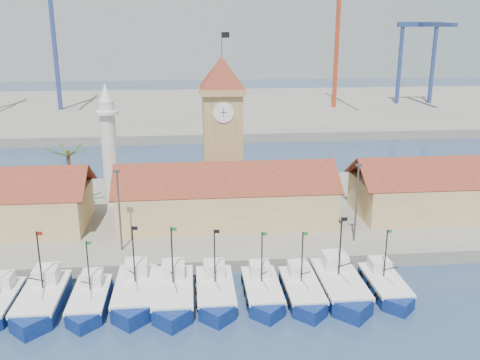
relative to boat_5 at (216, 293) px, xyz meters
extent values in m
plane|color=navy|center=(2.27, -2.59, -0.75)|extent=(400.00, 400.00, 0.00)
cube|color=gray|center=(2.27, 21.41, 0.00)|extent=(140.00, 32.00, 1.50)
cube|color=gray|center=(2.27, 107.41, 0.25)|extent=(240.00, 80.00, 2.00)
cube|color=silver|center=(-19.99, 2.09, 1.24)|extent=(1.90, 1.99, 1.27)
cube|color=navy|center=(-16.01, 0.38, -0.23)|extent=(3.66, 8.29, 1.88)
cube|color=navy|center=(-16.01, -3.77, -0.23)|extent=(3.66, 3.66, 1.88)
cube|color=silver|center=(-16.01, 0.38, 0.71)|extent=(3.74, 8.52, 0.37)
cube|color=silver|center=(-16.01, 2.45, 1.55)|extent=(2.20, 2.30, 1.46)
cylinder|color=black|center=(-16.01, 0.90, 3.64)|extent=(0.15, 0.15, 5.86)
cube|color=#A5140F|center=(-15.75, 0.90, 6.36)|extent=(0.52, 0.02, 0.37)
cube|color=navy|center=(-11.65, 0.08, -0.30)|extent=(3.17, 7.18, 1.63)
cube|color=navy|center=(-11.65, -3.51, -0.30)|extent=(3.17, 3.17, 1.63)
cube|color=silver|center=(-11.65, 0.08, 0.52)|extent=(3.23, 7.37, 0.32)
cube|color=silver|center=(-11.65, 1.88, 1.24)|extent=(1.90, 1.99, 1.27)
cylinder|color=black|center=(-11.65, 0.53, 3.05)|extent=(0.13, 0.13, 5.07)
cube|color=#197226|center=(-11.43, 0.53, 5.41)|extent=(0.45, 0.02, 0.32)
cube|color=navy|center=(-7.59, 0.96, -0.23)|extent=(3.64, 8.23, 1.87)
cube|color=navy|center=(-7.59, -3.15, -0.23)|extent=(3.64, 3.64, 1.87)
cube|color=silver|center=(-7.59, 0.96, 0.70)|extent=(3.71, 8.46, 0.36)
cube|color=silver|center=(-7.59, 3.02, 1.53)|extent=(2.18, 2.29, 1.46)
cylinder|color=black|center=(-7.59, 1.48, 3.61)|extent=(0.15, 0.15, 5.82)
cube|color=black|center=(-7.33, 1.48, 6.32)|extent=(0.52, 0.02, 0.36)
cube|color=navy|center=(-3.98, 0.32, -0.23)|extent=(3.65, 8.26, 1.88)
cube|color=navy|center=(-3.98, -3.81, -0.23)|extent=(3.65, 3.65, 1.88)
cube|color=silver|center=(-3.98, 0.32, 0.71)|extent=(3.72, 8.49, 0.37)
cube|color=silver|center=(-3.98, 2.39, 1.54)|extent=(2.19, 2.29, 1.46)
cylinder|color=black|center=(-3.98, 0.84, 3.63)|extent=(0.15, 0.15, 5.84)
cube|color=#197226|center=(-3.71, 0.84, 6.34)|extent=(0.52, 0.02, 0.37)
cube|color=navy|center=(0.00, 0.39, -0.26)|extent=(3.45, 7.80, 1.77)
cube|color=navy|center=(0.00, -3.51, -0.26)|extent=(3.45, 3.45, 1.77)
cube|color=silver|center=(0.00, 0.39, 0.63)|extent=(3.52, 8.02, 0.34)
cube|color=silver|center=(0.00, 2.34, 1.41)|extent=(2.07, 2.17, 1.38)
cylinder|color=black|center=(0.00, 0.88, 3.38)|extent=(0.14, 0.14, 5.51)
cube|color=black|center=(0.25, 0.88, 5.94)|extent=(0.49, 0.02, 0.34)
cube|color=navy|center=(4.47, 0.24, -0.29)|extent=(3.27, 7.39, 1.68)
cube|color=navy|center=(4.47, -3.45, -0.29)|extent=(3.27, 3.27, 1.68)
cube|color=silver|center=(4.47, 0.24, 0.55)|extent=(3.33, 7.59, 0.33)
cube|color=silver|center=(4.47, 2.09, 1.30)|extent=(1.96, 2.05, 1.31)
cylinder|color=black|center=(4.47, 0.71, 3.17)|extent=(0.13, 0.13, 5.22)
cube|color=#197226|center=(4.71, 0.71, 5.59)|extent=(0.47, 0.02, 0.33)
cube|color=navy|center=(8.28, -0.12, -0.29)|extent=(3.27, 7.40, 1.68)
cube|color=navy|center=(8.28, -3.82, -0.29)|extent=(3.27, 3.27, 1.68)
cube|color=silver|center=(8.28, -0.12, 0.56)|extent=(3.34, 7.61, 0.33)
cube|color=silver|center=(8.28, 1.74, 1.30)|extent=(1.96, 2.06, 1.31)
cylinder|color=black|center=(8.28, 0.35, 3.17)|extent=(0.13, 0.13, 5.23)
cube|color=#197226|center=(8.52, 0.35, 5.60)|extent=(0.47, 0.02, 0.33)
cube|color=navy|center=(12.11, 0.35, -0.20)|extent=(3.84, 8.69, 1.97)
cube|color=navy|center=(12.11, -3.99, -0.20)|extent=(3.84, 3.84, 1.97)
cube|color=silver|center=(12.11, 0.35, 0.78)|extent=(3.92, 8.93, 0.38)
cube|color=silver|center=(12.11, 2.52, 1.66)|extent=(2.30, 2.41, 1.54)
cylinder|color=black|center=(12.11, 0.90, 3.85)|extent=(0.15, 0.15, 6.14)
cube|color=black|center=(12.39, 0.90, 6.71)|extent=(0.55, 0.02, 0.38)
cube|color=navy|center=(16.58, 0.18, -0.30)|extent=(3.17, 7.18, 1.63)
cube|color=navy|center=(16.58, -3.41, -0.30)|extent=(3.17, 3.17, 1.63)
cube|color=silver|center=(16.58, 0.18, 0.52)|extent=(3.24, 7.38, 0.32)
cube|color=silver|center=(16.58, 1.98, 1.24)|extent=(1.90, 1.99, 1.27)
cylinder|color=black|center=(16.58, 0.63, 3.05)|extent=(0.13, 0.13, 5.07)
cube|color=#197226|center=(16.81, 0.63, 5.41)|extent=(0.45, 0.02, 0.32)
cube|color=#DCBA78|center=(2.27, 17.41, 3.00)|extent=(26.00, 10.00, 4.50)
cube|color=brown|center=(2.27, 14.91, 6.75)|extent=(27.04, 5.13, 3.21)
cube|color=brown|center=(2.27, 19.91, 6.75)|extent=(27.04, 5.13, 3.21)
cube|color=#DCBA78|center=(34.27, 17.41, 3.00)|extent=(30.00, 10.00, 4.50)
cube|color=brown|center=(34.27, 19.91, 6.75)|extent=(31.20, 5.13, 3.21)
cube|color=tan|center=(2.27, 23.41, 8.25)|extent=(5.00, 5.00, 15.00)
cube|color=tan|center=(2.27, 23.41, 16.15)|extent=(5.80, 5.80, 0.80)
pyramid|color=brown|center=(2.27, 23.41, 18.45)|extent=(5.80, 5.80, 4.00)
cylinder|color=white|center=(2.27, 20.86, 13.75)|extent=(2.60, 0.15, 2.60)
cube|color=black|center=(2.27, 20.78, 13.75)|extent=(0.08, 0.02, 1.00)
cube|color=black|center=(2.27, 20.78, 13.75)|extent=(0.80, 0.02, 0.08)
cylinder|color=#3F3F44|center=(2.27, 23.41, 21.95)|extent=(0.10, 0.10, 3.00)
cube|color=black|center=(2.77, 23.41, 23.05)|extent=(1.00, 0.03, 0.70)
cylinder|color=silver|center=(-12.73, 25.41, 7.75)|extent=(2.00, 2.00, 14.00)
cylinder|color=silver|center=(-12.73, 25.41, 13.25)|extent=(3.00, 3.00, 0.40)
cone|color=silver|center=(-12.73, 25.41, 15.85)|extent=(1.80, 1.80, 2.40)
cylinder|color=brown|center=(-17.73, 23.41, 4.75)|extent=(0.44, 0.44, 8.00)
cube|color=#2A551D|center=(-16.33, 23.41, 8.55)|extent=(2.80, 0.35, 1.18)
cube|color=#2A551D|center=(-17.03, 24.62, 8.55)|extent=(1.71, 2.60, 1.18)
cube|color=#2A551D|center=(-18.43, 24.62, 8.55)|extent=(1.71, 2.60, 1.18)
cube|color=#2A551D|center=(-19.13, 23.41, 8.55)|extent=(2.80, 0.35, 1.18)
cube|color=#2A551D|center=(-18.43, 22.20, 8.55)|extent=(1.71, 2.60, 1.18)
cube|color=#2A551D|center=(-17.03, 22.20, 8.55)|extent=(1.71, 2.60, 1.18)
cylinder|color=#3F3F44|center=(-9.73, 9.41, 5.25)|extent=(0.20, 0.20, 9.00)
cube|color=#3F3F44|center=(-9.73, 9.41, 9.65)|extent=(0.70, 0.25, 0.25)
cylinder|color=#3F3F44|center=(16.27, 9.41, 5.25)|extent=(0.20, 0.20, 9.00)
cube|color=#3F3F44|center=(16.27, 9.41, 9.65)|extent=(0.70, 0.25, 0.25)
cube|color=navy|center=(-37.21, 105.41, 20.06)|extent=(1.00, 1.00, 37.62)
cube|color=#B53A1B|center=(38.92, 102.41, 20.27)|extent=(1.00, 1.00, 38.05)
cube|color=navy|center=(59.27, 107.41, 12.25)|extent=(0.90, 0.90, 22.00)
cube|color=navy|center=(69.27, 107.41, 12.25)|extent=(0.90, 0.90, 22.00)
cube|color=navy|center=(64.27, 107.41, 23.75)|extent=(13.00, 1.40, 1.40)
cube|color=navy|center=(64.27, 97.41, 23.75)|extent=(1.40, 22.00, 1.00)
camera|label=1|loc=(-2.06, -45.33, 24.76)|focal=40.00mm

